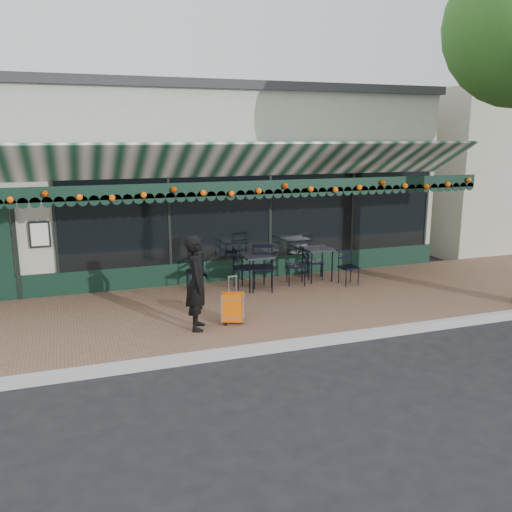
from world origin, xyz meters
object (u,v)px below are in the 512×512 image
object	(u,v)px
chair_b_left	(195,272)
woman	(197,283)
chair_b_front	(263,268)
chair_a_right	(315,262)
cafe_table_b	(257,259)
chair_a_front	(349,268)
chair_a_left	(296,266)
suitcase	(233,308)
chair_b_right	(244,268)
cafe_table_a	(317,251)

from	to	relation	value
chair_b_left	woman	bearing A→B (deg)	3.92
chair_b_front	chair_b_left	bearing A→B (deg)	179.46
chair_a_right	cafe_table_b	bearing A→B (deg)	122.01
cafe_table_b	chair_a_right	bearing A→B (deg)	13.34
woman	chair_b_front	distance (m)	2.72
chair_a_right	chair_a_front	bearing A→B (deg)	-126.58
chair_a_right	chair_a_front	world-z (taller)	chair_a_right
chair_a_left	suitcase	bearing A→B (deg)	-31.49
chair_b_left	chair_b_right	bearing A→B (deg)	95.46
suitcase	cafe_table_a	world-z (taller)	suitcase
chair_a_left	chair_b_left	bearing A→B (deg)	-83.22
chair_b_front	chair_a_front	bearing A→B (deg)	13.54
cafe_table_b	cafe_table_a	bearing A→B (deg)	8.90
cafe_table_b	chair_a_left	size ratio (longest dim) A/B	0.89
woman	chair_a_right	bearing A→B (deg)	-39.42
suitcase	chair_a_front	bearing A→B (deg)	48.93
chair_a_left	chair_b_right	world-z (taller)	chair_b_right
cafe_table_a	chair_b_right	world-z (taller)	chair_b_right
chair_b_right	cafe_table_a	bearing A→B (deg)	-85.69
cafe_table_a	chair_b_right	distance (m)	1.85
woman	suitcase	bearing A→B (deg)	-70.30
chair_a_left	chair_b_right	size ratio (longest dim) A/B	0.95
cafe_table_a	chair_a_left	xyz separation A→B (m)	(-0.63, -0.19, -0.26)
chair_b_left	chair_b_front	distance (m)	1.49
cafe_table_b	chair_b_left	size ratio (longest dim) A/B	0.94
woman	cafe_table_a	world-z (taller)	woman
suitcase	chair_b_front	distance (m)	2.25
suitcase	chair_b_right	xyz separation A→B (m)	(0.93, 2.17, 0.16)
woman	chair_a_front	distance (m)	4.31
chair_b_left	chair_b_front	xyz separation A→B (m)	(1.40, -0.51, 0.10)
woman	chair_a_left	distance (m)	3.52
chair_a_right	chair_a_front	size ratio (longest dim) A/B	1.00
cafe_table_b	chair_b_right	distance (m)	0.38
chair_a_left	chair_a_right	size ratio (longest dim) A/B	1.09
cafe_table_b	chair_a_right	xyz separation A→B (m)	(1.59, 0.38, -0.30)
suitcase	chair_b_left	distance (m)	2.37
cafe_table_b	suitcase	bearing A→B (deg)	-120.49
chair_b_front	suitcase	bearing A→B (deg)	-104.58
cafe_table_a	chair_b_left	bearing A→B (deg)	177.59
cafe_table_b	chair_a_left	world-z (taller)	chair_a_left
cafe_table_a	chair_b_front	size ratio (longest dim) A/B	0.77
woman	suitcase	size ratio (longest dim) A/B	1.90
chair_a_right	cafe_table_a	bearing A→B (deg)	-164.84
cafe_table_b	chair_b_front	world-z (taller)	chair_b_front
cafe_table_b	chair_b_front	xyz separation A→B (m)	(0.08, -0.14, -0.19)
chair_b_front	chair_a_left	bearing A→B (deg)	31.89
cafe_table_a	chair_b_left	size ratio (longest dim) A/B	0.95
woman	cafe_table_b	world-z (taller)	woman
chair_a_left	chair_a_front	size ratio (longest dim) A/B	1.10
chair_a_left	chair_b_front	bearing A→B (deg)	-62.91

